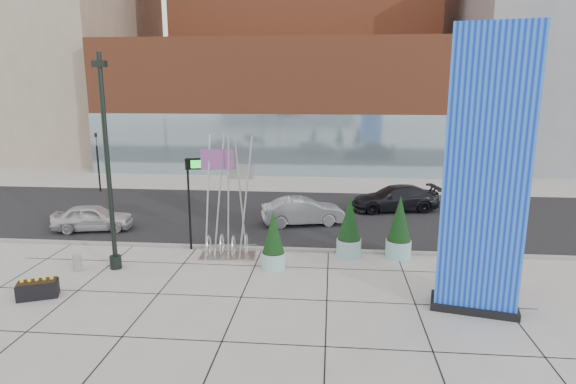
# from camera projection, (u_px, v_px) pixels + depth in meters

# --- Properties ---
(ground) EXTENTS (160.00, 160.00, 0.00)m
(ground) POSITION_uv_depth(u_px,v_px,m) (220.00, 285.00, 17.92)
(ground) COLOR #9E9991
(ground) RESTS_ON ground
(street_asphalt) EXTENTS (80.00, 12.00, 0.02)m
(street_asphalt) POSITION_uv_depth(u_px,v_px,m) (260.00, 214.00, 27.64)
(street_asphalt) COLOR black
(street_asphalt) RESTS_ON ground
(curb_edge) EXTENTS (80.00, 0.30, 0.12)m
(curb_edge) POSITION_uv_depth(u_px,v_px,m) (240.00, 248.00, 21.80)
(curb_edge) COLOR gray
(curb_edge) RESTS_ON ground
(tower_podium) EXTENTS (34.00, 10.00, 11.00)m
(tower_podium) POSITION_uv_depth(u_px,v_px,m) (299.00, 105.00, 42.87)
(tower_podium) COLOR brown
(tower_podium) RESTS_ON ground
(tower_glass_front) EXTENTS (34.00, 0.60, 5.00)m
(tower_glass_front) POSITION_uv_depth(u_px,v_px,m) (294.00, 145.00, 38.86)
(tower_glass_front) COLOR #8CA5B2
(tower_glass_front) RESTS_ON ground
(building_grey_parking) EXTENTS (20.00, 18.00, 18.00)m
(building_grey_parking) POSITION_uv_depth(u_px,v_px,m) (570.00, 66.00, 44.72)
(building_grey_parking) COLOR slate
(building_grey_parking) RESTS_ON ground
(blue_pylon) EXTENTS (2.93, 1.78, 9.09)m
(blue_pylon) POSITION_uv_depth(u_px,v_px,m) (485.00, 179.00, 15.05)
(blue_pylon) COLOR #0D2FCA
(blue_pylon) RESTS_ON ground
(lamp_post) EXTENTS (0.54, 0.47, 8.47)m
(lamp_post) POSITION_uv_depth(u_px,v_px,m) (109.00, 185.00, 18.79)
(lamp_post) COLOR black
(lamp_post) RESTS_ON ground
(public_art_sculpture) EXTENTS (2.42, 1.35, 5.32)m
(public_art_sculpture) POSITION_uv_depth(u_px,v_px,m) (227.00, 226.00, 20.56)
(public_art_sculpture) COLOR silver
(public_art_sculpture) RESTS_ON ground
(concrete_bollard) EXTENTS (0.34, 0.34, 0.65)m
(concrete_bollard) POSITION_uv_depth(u_px,v_px,m) (77.00, 263.00, 19.23)
(concrete_bollard) COLOR gray
(concrete_bollard) RESTS_ON ground
(overhead_street_sign) EXTENTS (1.92, 0.73, 4.15)m
(overhead_street_sign) POSITION_uv_depth(u_px,v_px,m) (203.00, 172.00, 20.97)
(overhead_street_sign) COLOR black
(overhead_street_sign) RESTS_ON ground
(round_planter_east) EXTENTS (1.09, 1.09, 2.73)m
(round_planter_east) POSITION_uv_depth(u_px,v_px,m) (399.00, 229.00, 20.51)
(round_planter_east) COLOR #99CEC8
(round_planter_east) RESTS_ON ground
(round_planter_mid) EXTENTS (1.07, 1.07, 2.67)m
(round_planter_mid) POSITION_uv_depth(u_px,v_px,m) (349.00, 228.00, 20.71)
(round_planter_mid) COLOR #99CEC8
(round_planter_mid) RESTS_ON ground
(round_planter_west) EXTENTS (0.97, 0.97, 2.44)m
(round_planter_west) POSITION_uv_depth(u_px,v_px,m) (273.00, 241.00, 19.26)
(round_planter_west) COLOR #99CEC8
(round_planter_west) RESTS_ON ground
(box_planter_north) EXTENTS (1.47, 1.12, 0.72)m
(box_planter_north) POSITION_uv_depth(u_px,v_px,m) (38.00, 288.00, 16.79)
(box_planter_north) COLOR black
(box_planter_north) RESTS_ON ground
(car_white_west) EXTENTS (4.14, 2.32, 1.33)m
(car_white_west) POSITION_uv_depth(u_px,v_px,m) (93.00, 218.00, 24.47)
(car_white_west) COLOR silver
(car_white_west) RESTS_ON ground
(car_silver_mid) EXTENTS (4.58, 2.57, 1.43)m
(car_silver_mid) POSITION_uv_depth(u_px,v_px,m) (303.00, 211.00, 25.51)
(car_silver_mid) COLOR #929598
(car_silver_mid) RESTS_ON ground
(car_dark_east) EXTENTS (5.40, 3.02, 1.48)m
(car_dark_east) POSITION_uv_depth(u_px,v_px,m) (395.00, 198.00, 28.34)
(car_dark_east) COLOR black
(car_dark_east) RESTS_ON ground
(traffic_signal) EXTENTS (0.15, 0.18, 4.10)m
(traffic_signal) POSITION_uv_depth(u_px,v_px,m) (98.00, 159.00, 33.08)
(traffic_signal) COLOR black
(traffic_signal) RESTS_ON ground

